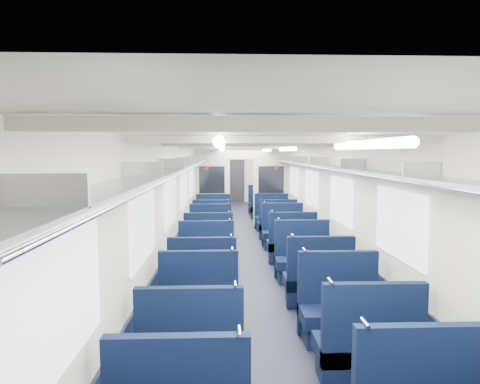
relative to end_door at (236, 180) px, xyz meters
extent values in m
cube|color=black|center=(0.00, -8.94, -1.00)|extent=(2.80, 18.00, 0.01)
cube|color=silver|center=(0.00, -8.94, 1.35)|extent=(2.80, 18.00, 0.01)
cube|color=beige|center=(-1.40, -8.94, 0.18)|extent=(0.02, 18.00, 2.35)
cube|color=black|center=(-1.39, -8.94, -0.65)|extent=(0.03, 17.90, 0.70)
cube|color=beige|center=(1.40, -8.94, 0.18)|extent=(0.02, 18.00, 2.35)
cube|color=black|center=(1.39, -8.94, -0.65)|extent=(0.03, 17.90, 0.70)
cube|color=beige|center=(0.00, 0.06, 0.18)|extent=(2.80, 0.02, 2.35)
cube|color=#B2B5BA|center=(-1.22, -8.94, 0.97)|extent=(0.34, 17.40, 0.04)
cylinder|color=silver|center=(-1.04, -8.94, 0.95)|extent=(0.02, 17.40, 0.02)
cube|color=#B2B5BA|center=(-1.22, -16.94, 1.05)|extent=(0.34, 0.03, 0.14)
cube|color=#B2B5BA|center=(-1.22, -14.94, 1.05)|extent=(0.34, 0.03, 0.14)
cube|color=#B2B5BA|center=(-1.22, -12.94, 1.05)|extent=(0.34, 0.03, 0.14)
cube|color=#B2B5BA|center=(-1.22, -10.94, 1.05)|extent=(0.34, 0.03, 0.14)
cube|color=#B2B5BA|center=(-1.22, -8.94, 1.05)|extent=(0.34, 0.03, 0.14)
cube|color=#B2B5BA|center=(-1.22, -6.94, 1.05)|extent=(0.34, 0.03, 0.14)
cube|color=#B2B5BA|center=(-1.22, -4.94, 1.05)|extent=(0.34, 0.03, 0.14)
cube|color=#B2B5BA|center=(-1.22, -2.94, 1.05)|extent=(0.34, 0.03, 0.14)
cube|color=#B2B5BA|center=(-1.22, -0.94, 1.05)|extent=(0.34, 0.03, 0.14)
cube|color=#B2B5BA|center=(1.22, -8.94, 0.97)|extent=(0.34, 17.40, 0.04)
cylinder|color=silver|center=(1.04, -8.94, 0.95)|extent=(0.02, 17.40, 0.02)
cube|color=#B2B5BA|center=(1.22, -14.94, 1.05)|extent=(0.34, 0.03, 0.14)
cube|color=#B2B5BA|center=(1.22, -12.94, 1.05)|extent=(0.34, 0.03, 0.14)
cube|color=#B2B5BA|center=(1.22, -10.94, 1.05)|extent=(0.34, 0.03, 0.14)
cube|color=#B2B5BA|center=(1.22, -8.94, 1.05)|extent=(0.34, 0.03, 0.14)
cube|color=#B2B5BA|center=(1.22, -6.94, 1.05)|extent=(0.34, 0.03, 0.14)
cube|color=#B2B5BA|center=(1.22, -4.94, 1.05)|extent=(0.34, 0.03, 0.14)
cube|color=#B2B5BA|center=(1.22, -2.94, 1.05)|extent=(0.34, 0.03, 0.14)
cube|color=#B2B5BA|center=(1.22, -0.94, 1.05)|extent=(0.34, 0.03, 0.14)
cube|color=white|center=(-1.38, -16.44, 0.42)|extent=(0.02, 1.30, 0.75)
cube|color=white|center=(-1.38, -14.14, 0.42)|extent=(0.02, 1.30, 0.75)
cube|color=white|center=(-1.38, -11.84, 0.42)|extent=(0.02, 1.30, 0.75)
cube|color=white|center=(-1.38, -9.54, 0.42)|extent=(0.02, 1.30, 0.75)
cube|color=white|center=(-1.38, -7.24, 0.42)|extent=(0.02, 1.30, 0.75)
cube|color=white|center=(-1.38, -4.44, 0.42)|extent=(0.02, 1.30, 0.75)
cube|color=white|center=(-1.38, -2.14, 0.42)|extent=(0.02, 1.30, 0.75)
cube|color=white|center=(1.38, -14.14, 0.42)|extent=(0.02, 1.30, 0.75)
cube|color=white|center=(1.38, -11.84, 0.42)|extent=(0.02, 1.30, 0.75)
cube|color=white|center=(1.38, -9.54, 0.42)|extent=(0.02, 1.30, 0.75)
cube|color=white|center=(1.38, -7.24, 0.42)|extent=(0.02, 1.30, 0.75)
cube|color=white|center=(1.38, -4.44, 0.42)|extent=(0.02, 1.30, 0.75)
cube|color=white|center=(1.38, -2.14, 0.42)|extent=(0.02, 1.30, 0.75)
cube|color=beige|center=(0.00, -16.94, 1.31)|extent=(2.70, 0.06, 0.06)
cube|color=beige|center=(0.00, -14.94, 1.31)|extent=(2.70, 0.06, 0.06)
cube|color=beige|center=(0.00, -12.94, 1.31)|extent=(2.70, 0.06, 0.06)
cube|color=beige|center=(0.00, -10.94, 1.31)|extent=(2.70, 0.06, 0.06)
cube|color=beige|center=(0.00, -8.94, 1.31)|extent=(2.70, 0.06, 0.06)
cube|color=beige|center=(0.00, -6.94, 1.31)|extent=(2.70, 0.06, 0.06)
cube|color=beige|center=(0.00, -4.94, 1.31)|extent=(2.70, 0.06, 0.06)
cube|color=beige|center=(0.00, -2.94, 1.31)|extent=(2.70, 0.06, 0.06)
cube|color=beige|center=(0.00, -0.94, 1.31)|extent=(2.70, 0.06, 0.06)
cylinder|color=white|center=(-0.55, -15.44, 1.26)|extent=(0.07, 1.60, 0.07)
cylinder|color=white|center=(-0.55, -11.44, 1.26)|extent=(0.07, 1.60, 0.07)
cylinder|color=white|center=(-0.55, -7.94, 1.26)|extent=(0.07, 1.60, 0.07)
cylinder|color=white|center=(-0.55, -3.44, 1.26)|extent=(0.07, 1.60, 0.07)
cylinder|color=white|center=(0.55, -15.44, 1.26)|extent=(0.07, 1.60, 0.07)
cylinder|color=white|center=(0.55, -11.44, 1.26)|extent=(0.07, 1.60, 0.07)
cylinder|color=white|center=(0.55, -7.94, 1.26)|extent=(0.07, 1.60, 0.07)
cylinder|color=white|center=(0.55, -3.44, 1.26)|extent=(0.07, 1.60, 0.07)
cube|color=black|center=(0.00, 0.00, 0.00)|extent=(0.75, 0.06, 2.00)
cube|color=beige|center=(-0.88, -6.13, 0.18)|extent=(1.05, 0.08, 2.35)
cube|color=black|center=(-0.87, -6.18, 0.40)|extent=(0.76, 0.02, 0.80)
cylinder|color=#B20B1B|center=(-1.02, -6.18, 0.75)|extent=(0.12, 0.01, 0.12)
cube|color=beige|center=(0.88, -6.13, 0.18)|extent=(1.05, 0.08, 2.35)
cube|color=black|center=(0.87, -6.18, 0.40)|extent=(0.76, 0.02, 0.80)
cylinder|color=#B20B1B|center=(1.02, -6.18, 0.75)|extent=(0.12, 0.01, 0.12)
cube|color=beige|center=(0.00, -6.13, 1.17)|extent=(0.70, 0.08, 0.35)
cylinder|color=silver|center=(-0.43, -15.99, 0.06)|extent=(0.02, 0.15, 0.02)
cylinder|color=silver|center=(0.43, -15.89, 0.06)|extent=(0.02, 0.15, 0.02)
cube|color=#0A1633|center=(-0.83, -14.81, -0.67)|extent=(0.95, 0.50, 0.16)
cube|color=black|center=(-0.83, -14.81, -0.88)|extent=(0.88, 0.40, 0.24)
cube|color=#0A1633|center=(-0.83, -15.02, -0.47)|extent=(0.95, 0.09, 1.02)
cylinder|color=silver|center=(-0.43, -15.02, 0.06)|extent=(0.02, 0.15, 0.02)
cube|color=#0A1633|center=(0.83, -14.76, -0.67)|extent=(0.95, 0.50, 0.16)
cube|color=black|center=(0.83, -14.76, -0.88)|extent=(0.88, 0.40, 0.24)
cube|color=#0A1633|center=(0.83, -14.96, -0.47)|extent=(0.95, 0.09, 1.02)
cylinder|color=silver|center=(0.43, -14.96, 0.06)|extent=(0.02, 0.15, 0.02)
cube|color=#0A1633|center=(-0.83, -13.86, -0.67)|extent=(0.95, 0.50, 0.16)
cube|color=black|center=(-0.83, -13.86, -0.88)|extent=(0.88, 0.40, 0.24)
cube|color=#0A1633|center=(-0.83, -13.65, -0.47)|extent=(0.95, 0.09, 1.02)
cylinder|color=silver|center=(-0.43, -13.65, 0.06)|extent=(0.02, 0.15, 0.02)
cube|color=#0A1633|center=(0.83, -13.94, -0.67)|extent=(0.95, 0.50, 0.16)
cube|color=black|center=(0.83, -13.94, -0.88)|extent=(0.88, 0.40, 0.24)
cube|color=#0A1633|center=(0.83, -13.73, -0.47)|extent=(0.95, 0.09, 1.02)
cylinder|color=silver|center=(0.43, -13.73, 0.06)|extent=(0.02, 0.15, 0.02)
cube|color=#0A1633|center=(-0.83, -12.65, -0.67)|extent=(0.95, 0.50, 0.16)
cube|color=black|center=(-0.83, -12.65, -0.88)|extent=(0.88, 0.40, 0.24)
cube|color=#0A1633|center=(-0.83, -12.86, -0.47)|extent=(0.95, 0.09, 1.02)
cylinder|color=silver|center=(-0.43, -12.86, 0.06)|extent=(0.02, 0.15, 0.02)
cube|color=#0A1633|center=(0.83, -12.65, -0.67)|extent=(0.95, 0.50, 0.16)
cube|color=black|center=(0.83, -12.65, -0.88)|extent=(0.88, 0.40, 0.24)
cube|color=#0A1633|center=(0.83, -12.85, -0.47)|extent=(0.95, 0.09, 1.02)
cylinder|color=silver|center=(0.43, -12.85, 0.06)|extent=(0.02, 0.15, 0.02)
cube|color=#0A1633|center=(-0.83, -11.64, -0.67)|extent=(0.95, 0.50, 0.16)
cube|color=black|center=(-0.83, -11.64, -0.88)|extent=(0.88, 0.40, 0.24)
cube|color=#0A1633|center=(-0.83, -11.43, -0.47)|extent=(0.95, 0.09, 1.02)
cylinder|color=silver|center=(-0.43, -11.43, 0.06)|extent=(0.02, 0.15, 0.02)
cube|color=#0A1633|center=(0.83, -11.61, -0.67)|extent=(0.95, 0.50, 0.16)
cube|color=black|center=(0.83, -11.61, -0.88)|extent=(0.88, 0.40, 0.24)
cube|color=#0A1633|center=(0.83, -11.41, -0.47)|extent=(0.95, 0.09, 1.02)
cylinder|color=silver|center=(0.43, -11.41, 0.06)|extent=(0.02, 0.15, 0.02)
cube|color=#0A1633|center=(-0.83, -10.27, -0.67)|extent=(0.95, 0.50, 0.16)
cube|color=black|center=(-0.83, -10.27, -0.88)|extent=(0.88, 0.40, 0.24)
cube|color=#0A1633|center=(-0.83, -10.47, -0.47)|extent=(0.95, 0.09, 1.02)
cylinder|color=silver|center=(-0.43, -10.47, 0.06)|extent=(0.02, 0.15, 0.02)
cube|color=#0A1633|center=(0.83, -10.24, -0.67)|extent=(0.95, 0.50, 0.16)
cube|color=black|center=(0.83, -10.24, -0.88)|extent=(0.88, 0.40, 0.24)
cube|color=#0A1633|center=(0.83, -10.44, -0.47)|extent=(0.95, 0.09, 1.02)
cylinder|color=silver|center=(0.43, -10.44, 0.06)|extent=(0.02, 0.15, 0.02)
cube|color=#0A1633|center=(-0.83, -9.26, -0.67)|extent=(0.95, 0.50, 0.16)
cube|color=black|center=(-0.83, -9.26, -0.88)|extent=(0.88, 0.40, 0.24)
cube|color=#0A1633|center=(-0.83, -9.05, -0.47)|extent=(0.95, 0.09, 1.02)
cylinder|color=silver|center=(-0.43, -9.05, 0.06)|extent=(0.02, 0.15, 0.02)
cube|color=#0A1633|center=(0.83, -9.14, -0.67)|extent=(0.95, 0.50, 0.16)
cube|color=black|center=(0.83, -9.14, -0.88)|extent=(0.88, 0.40, 0.24)
cube|color=#0A1633|center=(0.83, -8.93, -0.47)|extent=(0.95, 0.09, 1.02)
cylinder|color=silver|center=(0.43, -8.93, 0.06)|extent=(0.02, 0.15, 0.02)
cube|color=#0A1633|center=(-0.83, -8.03, -0.67)|extent=(0.95, 0.50, 0.16)
cube|color=black|center=(-0.83, -8.03, -0.88)|extent=(0.88, 0.40, 0.24)
cube|color=#0A1633|center=(-0.83, -8.23, -0.47)|extent=(0.95, 0.09, 1.02)
cylinder|color=silver|center=(-0.43, -8.23, 0.06)|extent=(0.02, 0.15, 0.02)
cube|color=#0A1633|center=(0.83, -7.98, -0.67)|extent=(0.95, 0.50, 0.16)
cube|color=black|center=(0.83, -7.98, -0.88)|extent=(0.88, 0.40, 0.24)
cube|color=#0A1633|center=(0.83, -8.18, -0.47)|extent=(0.95, 0.09, 1.02)
cylinder|color=silver|center=(0.43, -8.18, 0.06)|extent=(0.02, 0.15, 0.02)
cube|color=#0A1633|center=(-0.83, -6.99, -0.67)|extent=(0.95, 0.50, 0.16)
cube|color=black|center=(-0.83, -6.99, -0.88)|extent=(0.88, 0.40, 0.24)
cube|color=#0A1633|center=(-0.83, -6.78, -0.47)|extent=(0.95, 0.09, 1.02)
cylinder|color=silver|center=(-0.43, -6.78, 0.06)|extent=(0.02, 0.15, 0.02)
cube|color=#0A1633|center=(0.83, -6.89, -0.67)|extent=(0.95, 0.50, 0.16)
cube|color=black|center=(0.83, -6.89, -0.88)|extent=(0.88, 0.40, 0.24)
cube|color=#0A1633|center=(0.83, -6.68, -0.47)|extent=(0.95, 0.09, 1.02)
cylinder|color=silver|center=(0.43, -6.68, 0.06)|extent=(0.02, 0.15, 0.02)
cube|color=#0A1633|center=(-0.83, -4.65, -0.67)|extent=(0.95, 0.50, 0.16)
cube|color=black|center=(-0.83, -4.65, -0.88)|extent=(0.88, 0.40, 0.24)
cube|color=#0A1633|center=(-0.83, -4.85, -0.47)|extent=(0.95, 0.09, 1.02)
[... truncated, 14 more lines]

